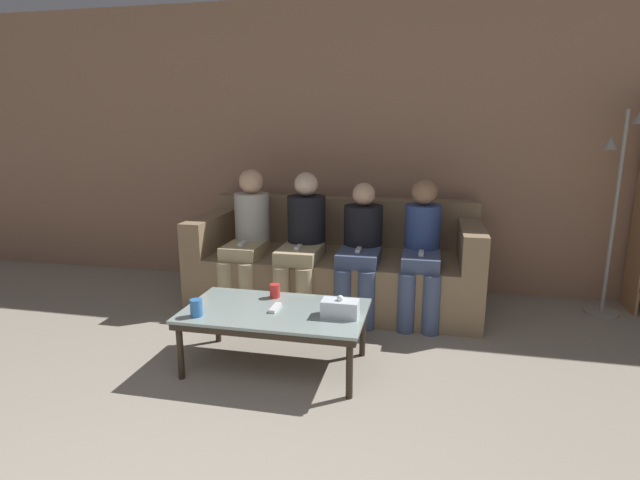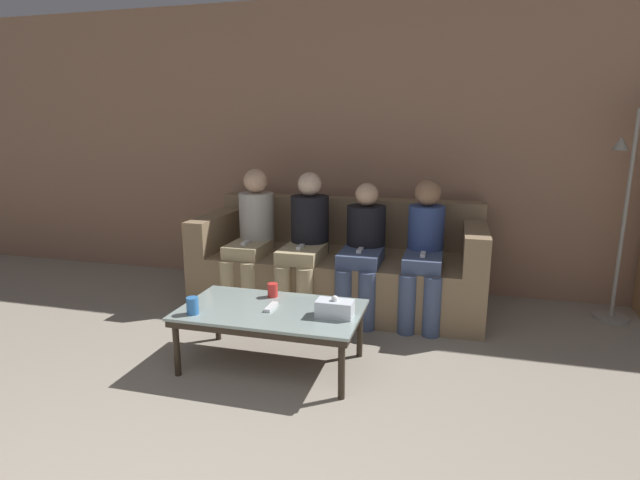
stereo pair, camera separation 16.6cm
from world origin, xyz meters
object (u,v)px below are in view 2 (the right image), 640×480
at_px(couch, 340,267).
at_px(coffee_table, 271,314).
at_px(standing_lamp, 630,194).
at_px(seated_person_right_end, 424,248).
at_px(cup_near_left, 273,290).
at_px(cup_near_right, 193,306).
at_px(seated_person_mid_right, 363,246).
at_px(game_remote, 271,307).
at_px(tissue_box, 335,308).
at_px(seated_person_left_end, 252,234).
at_px(seated_person_mid_left, 306,238).

height_order(couch, coffee_table, couch).
distance_m(standing_lamp, seated_person_right_end, 1.59).
bearing_deg(cup_near_left, cup_near_right, -130.51).
height_order(coffee_table, seated_person_mid_right, seated_person_mid_right).
bearing_deg(game_remote, tissue_box, -3.64).
distance_m(couch, seated_person_mid_right, 0.42).
xyz_separation_m(seated_person_left_end, seated_person_mid_left, (0.47, -0.01, -0.01)).
relative_size(seated_person_left_end, seated_person_mid_right, 1.09).
height_order(cup_near_right, seated_person_mid_right, seated_person_mid_right).
distance_m(cup_near_left, seated_person_mid_right, 0.95).
xyz_separation_m(coffee_table, tissue_box, (0.41, -0.03, 0.09)).
bearing_deg(coffee_table, seated_person_mid_left, 94.65).
bearing_deg(coffee_table, cup_near_left, 107.76).
xyz_separation_m(cup_near_left, tissue_box, (0.48, -0.24, 0.01)).
xyz_separation_m(cup_near_left, game_remote, (0.07, -0.21, -0.04)).
height_order(standing_lamp, seated_person_left_end, standing_lamp).
bearing_deg(tissue_box, coffee_table, 176.36).
xyz_separation_m(couch, seated_person_mid_right, (0.24, -0.23, 0.25)).
xyz_separation_m(cup_near_left, cup_near_right, (-0.36, -0.42, 0.01)).
distance_m(couch, seated_person_right_end, 0.80).
distance_m(game_remote, seated_person_mid_left, 1.06).
height_order(coffee_table, standing_lamp, standing_lamp).
xyz_separation_m(standing_lamp, seated_person_mid_right, (-1.95, -0.42, -0.43)).
xyz_separation_m(couch, tissue_box, (0.26, -1.29, 0.12)).
distance_m(seated_person_mid_left, seated_person_mid_right, 0.48).
bearing_deg(couch, game_remote, -96.89).
relative_size(cup_near_left, seated_person_left_end, 0.08).
bearing_deg(tissue_box, seated_person_right_end, 66.88).
height_order(cup_near_right, tissue_box, tissue_box).
relative_size(standing_lamp, seated_person_mid_left, 1.44).
xyz_separation_m(couch, coffee_table, (-0.15, -1.26, 0.03)).
xyz_separation_m(cup_near_right, seated_person_mid_left, (0.34, 1.25, 0.17)).
xyz_separation_m(tissue_box, seated_person_mid_right, (-0.02, 1.06, 0.13)).
bearing_deg(seated_person_mid_right, standing_lamp, 12.07).
relative_size(cup_near_left, seated_person_mid_right, 0.09).
bearing_deg(tissue_box, seated_person_mid_right, 91.29).
xyz_separation_m(seated_person_left_end, seated_person_mid_right, (0.95, -0.01, -0.04)).
distance_m(couch, standing_lamp, 2.30).
height_order(game_remote, seated_person_left_end, seated_person_left_end).
xyz_separation_m(cup_near_right, standing_lamp, (2.76, 1.66, 0.56)).
bearing_deg(coffee_table, standing_lamp, 31.81).
relative_size(cup_near_right, seated_person_mid_left, 0.09).
bearing_deg(couch, seated_person_mid_left, -136.29).
bearing_deg(game_remote, seated_person_left_end, 118.14).
xyz_separation_m(cup_near_left, standing_lamp, (2.41, 1.24, 0.57)).
bearing_deg(seated_person_right_end, coffee_table, -130.03).
height_order(coffee_table, seated_person_mid_left, seated_person_mid_left).
bearing_deg(cup_near_left, seated_person_right_end, 41.31).
bearing_deg(standing_lamp, couch, -175.15).
bearing_deg(couch, seated_person_right_end, -18.28).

